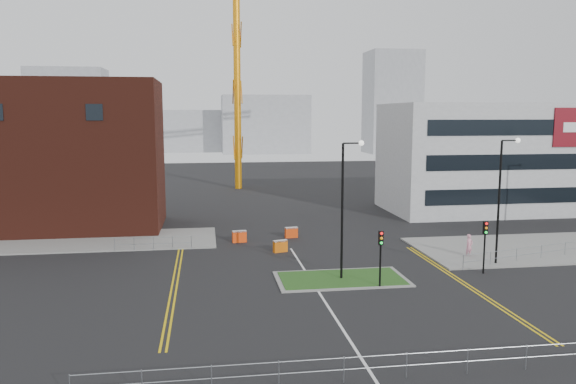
% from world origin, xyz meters
% --- Properties ---
extents(ground, '(200.00, 200.00, 0.00)m').
position_xyz_m(ground, '(0.00, 0.00, 0.00)').
color(ground, black).
rests_on(ground, ground).
extents(pavement_left, '(28.00, 8.00, 0.12)m').
position_xyz_m(pavement_left, '(-20.00, 22.00, 0.06)').
color(pavement_left, slate).
rests_on(pavement_left, ground).
extents(pavement_right, '(24.00, 10.00, 0.12)m').
position_xyz_m(pavement_right, '(22.00, 14.00, 0.06)').
color(pavement_right, slate).
rests_on(pavement_right, ground).
extents(island_kerb, '(8.60, 4.60, 0.08)m').
position_xyz_m(island_kerb, '(2.00, 8.00, 0.04)').
color(island_kerb, slate).
rests_on(island_kerb, ground).
extents(grass_island, '(8.00, 4.00, 0.12)m').
position_xyz_m(grass_island, '(2.00, 8.00, 0.06)').
color(grass_island, '#234918').
rests_on(grass_island, ground).
extents(brick_building, '(24.20, 10.07, 14.24)m').
position_xyz_m(brick_building, '(-22.97, 28.00, 6.85)').
color(brick_building, '#471B11').
rests_on(brick_building, ground).
extents(office_block, '(25.00, 12.20, 12.00)m').
position_xyz_m(office_block, '(26.01, 31.97, 6.00)').
color(office_block, '#A5A7A9').
rests_on(office_block, ground).
extents(streetlamp_island, '(1.46, 0.36, 9.18)m').
position_xyz_m(streetlamp_island, '(2.22, 8.00, 5.41)').
color(streetlamp_island, black).
rests_on(streetlamp_island, ground).
extents(streetlamp_right_near, '(1.46, 0.36, 9.18)m').
position_xyz_m(streetlamp_right_near, '(14.22, 10.00, 5.41)').
color(streetlamp_right_near, black).
rests_on(streetlamp_right_near, ground).
extents(traffic_light_island, '(0.28, 0.33, 3.65)m').
position_xyz_m(traffic_light_island, '(4.00, 5.98, 2.57)').
color(traffic_light_island, black).
rests_on(traffic_light_island, ground).
extents(traffic_light_right, '(0.28, 0.33, 3.65)m').
position_xyz_m(traffic_light_right, '(12.00, 7.98, 2.57)').
color(traffic_light_right, black).
rests_on(traffic_light_right, ground).
extents(railing_front, '(24.05, 0.05, 1.10)m').
position_xyz_m(railing_front, '(0.00, -6.00, 0.78)').
color(railing_front, gray).
rests_on(railing_front, ground).
extents(railing_left, '(6.05, 0.05, 1.10)m').
position_xyz_m(railing_left, '(-11.00, 18.00, 0.74)').
color(railing_left, gray).
rests_on(railing_left, ground).
extents(railing_right, '(19.05, 5.05, 1.10)m').
position_xyz_m(railing_right, '(20.50, 11.50, 0.78)').
color(railing_right, gray).
rests_on(railing_right, ground).
extents(centre_line, '(0.15, 30.00, 0.01)m').
position_xyz_m(centre_line, '(0.00, 2.00, 0.01)').
color(centre_line, silver).
rests_on(centre_line, ground).
extents(yellow_left_a, '(0.12, 24.00, 0.01)m').
position_xyz_m(yellow_left_a, '(-9.00, 10.00, 0.01)').
color(yellow_left_a, gold).
rests_on(yellow_left_a, ground).
extents(yellow_left_b, '(0.12, 24.00, 0.01)m').
position_xyz_m(yellow_left_b, '(-8.70, 10.00, 0.01)').
color(yellow_left_b, gold).
rests_on(yellow_left_b, ground).
extents(yellow_right_a, '(0.12, 20.00, 0.01)m').
position_xyz_m(yellow_right_a, '(9.50, 6.00, 0.01)').
color(yellow_right_a, gold).
rests_on(yellow_right_a, ground).
extents(yellow_right_b, '(0.12, 20.00, 0.01)m').
position_xyz_m(yellow_right_b, '(9.80, 6.00, 0.01)').
color(yellow_right_b, gold).
rests_on(yellow_right_b, ground).
extents(skyline_a, '(18.00, 12.00, 22.00)m').
position_xyz_m(skyline_a, '(-40.00, 120.00, 11.00)').
color(skyline_a, gray).
rests_on(skyline_a, ground).
extents(skyline_b, '(24.00, 12.00, 16.00)m').
position_xyz_m(skyline_b, '(10.00, 130.00, 8.00)').
color(skyline_b, gray).
rests_on(skyline_b, ground).
extents(skyline_c, '(14.00, 12.00, 28.00)m').
position_xyz_m(skyline_c, '(45.00, 125.00, 14.00)').
color(skyline_c, gray).
rests_on(skyline_c, ground).
extents(skyline_d, '(30.00, 12.00, 12.00)m').
position_xyz_m(skyline_d, '(-8.00, 140.00, 6.00)').
color(skyline_d, gray).
rests_on(skyline_d, ground).
extents(pedestrian, '(0.75, 0.62, 1.78)m').
position_xyz_m(pedestrian, '(13.05, 12.30, 0.89)').
color(pedestrian, pink).
rests_on(pedestrian, ground).
extents(barrier_left, '(1.19, 0.68, 0.95)m').
position_xyz_m(barrier_left, '(-1.00, 16.00, 0.52)').
color(barrier_left, '#D35D0B').
rests_on(barrier_left, ground).
extents(barrier_mid, '(1.23, 0.52, 1.01)m').
position_xyz_m(barrier_mid, '(-4.00, 19.89, 0.55)').
color(barrier_mid, '#F9430D').
rests_on(barrier_mid, ground).
extents(barrier_right, '(1.16, 0.51, 0.94)m').
position_xyz_m(barrier_right, '(0.66, 21.02, 0.51)').
color(barrier_right, '#E53F0C').
rests_on(barrier_right, ground).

